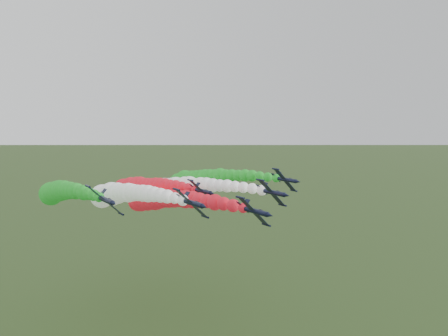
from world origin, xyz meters
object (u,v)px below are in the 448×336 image
at_px(jet_inner_left, 115,194).
at_px(jet_trail, 134,187).
at_px(jet_inner_right, 174,188).
at_px(jet_outer_left, 57,192).
at_px(jet_outer_right, 197,179).
at_px(jet_lead, 157,200).

distance_m(jet_inner_left, jet_trail, 21.03).
relative_size(jet_inner_right, jet_outer_left, 1.01).
distance_m(jet_inner_left, jet_outer_right, 32.33).
distance_m(jet_inner_right, jet_outer_left, 32.00).
distance_m(jet_outer_left, jet_outer_right, 44.09).
relative_size(jet_inner_right, jet_outer_right, 1.01).
bearing_deg(jet_trail, jet_outer_left, -161.89).
height_order(jet_inner_right, jet_outer_right, jet_outer_right).
height_order(jet_inner_left, jet_trail, jet_inner_left).
relative_size(jet_lead, jet_outer_left, 1.00).
relative_size(jet_inner_left, jet_outer_right, 1.01).
xyz_separation_m(jet_outer_right, jet_trail, (-18.39, 7.91, -2.07)).
bearing_deg(jet_lead, jet_outer_left, 141.69).
distance_m(jet_inner_right, jet_outer_right, 16.24).
bearing_deg(jet_inner_right, jet_outer_left, 164.07).
relative_size(jet_outer_right, jet_trail, 1.00).
relative_size(jet_outer_left, jet_trail, 1.00).
bearing_deg(jet_inner_right, jet_outer_right, 34.85).
relative_size(jet_lead, jet_outer_right, 1.00).
height_order(jet_lead, jet_inner_right, jet_inner_right).
xyz_separation_m(jet_lead, jet_inner_left, (-8.23, 8.46, 1.02)).
bearing_deg(jet_inner_right, jet_trail, 106.43).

